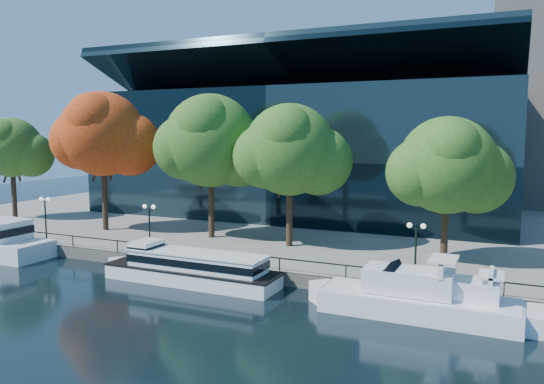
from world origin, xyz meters
The scene contains 15 objects.
ground centered at (0.00, 0.00, 0.00)m, with size 160.00×160.00×0.00m, color black.
promenade centered at (0.00, 36.38, 0.50)m, with size 90.00×67.08×1.00m.
railing centered at (0.00, 3.25, 1.94)m, with size 88.20×0.08×0.99m.
convention_building centered at (-4.00, 31.79, 8.51)m, with size 50.00×24.57×21.43m.
tour_boat centered at (-1.42, 0.88, 1.20)m, with size 14.91×3.32×2.83m.
cruiser_near centered at (14.80, 0.47, 1.16)m, with size 12.91×3.32×3.74m.
cruiser_far centered at (17.83, 0.78, 1.03)m, with size 9.96×2.76×3.25m.
tree_0 centered at (-32.76, 12.05, 9.17)m, with size 8.64×7.08×11.78m.
tree_1 centered at (-17.91, 10.78, 10.71)m, with size 10.76×8.83×14.21m.
tree_2 centered at (-5.86, 11.98, 10.08)m, with size 11.03×9.05×13.69m.
tree_3 centered at (2.47, 11.44, 9.38)m, with size 10.07×8.26×12.59m.
tree_4 centered at (15.71, 10.77, 8.41)m, with size 9.29×7.62×11.29m.
lamp_0 centered at (-19.57, 4.50, 3.98)m, with size 1.26×0.36×4.03m.
lamp_1 centered at (-7.56, 4.50, 3.98)m, with size 1.26×0.36×4.03m.
lamp_2 centered at (14.45, 4.50, 3.98)m, with size 1.26×0.36×4.03m.
Camera 1 is at (20.20, -31.27, 11.06)m, focal length 35.00 mm.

